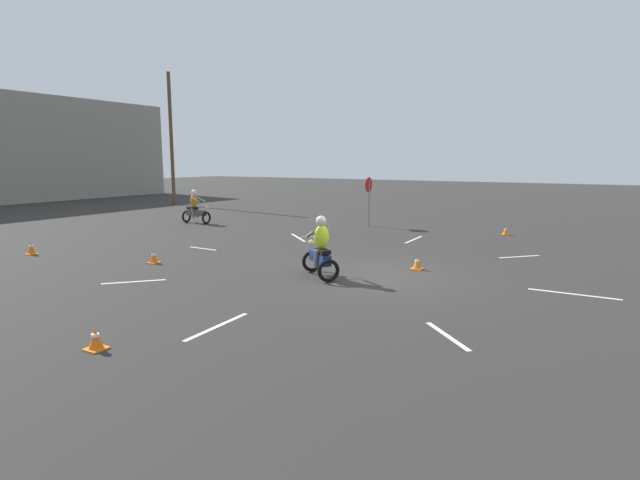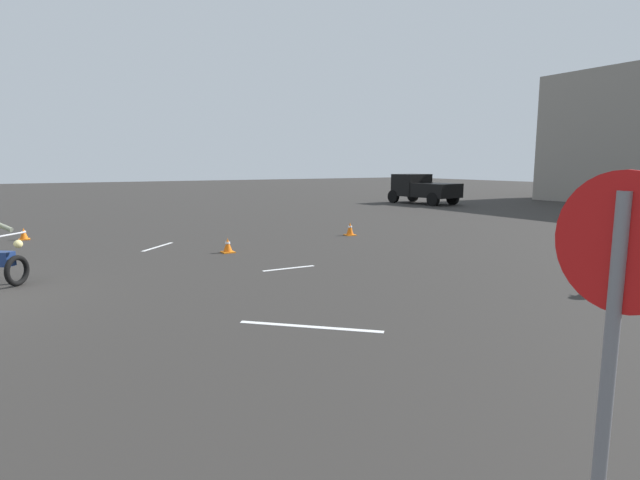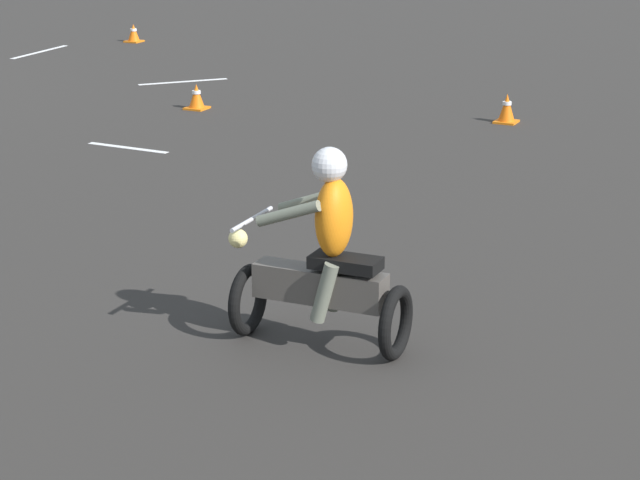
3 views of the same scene
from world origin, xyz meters
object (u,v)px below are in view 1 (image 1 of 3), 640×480
(traffic_cone_near_right, at_px, (506,231))
(traffic_cone_near_left, at_px, (31,248))
(traffic_cone_mid_left, at_px, (154,257))
(utility_pole_near, at_px, (171,140))
(stop_sign, at_px, (369,191))
(traffic_cone_mid_center, at_px, (96,339))
(traffic_cone_far_right, at_px, (417,263))
(motorcycle_rider_background, at_px, (195,209))
(motorcycle_rider_foreground, at_px, (320,250))

(traffic_cone_near_right, bearing_deg, traffic_cone_near_left, 134.49)
(traffic_cone_mid_left, bearing_deg, utility_pole_near, 44.83)
(stop_sign, xyz_separation_m, traffic_cone_near_right, (0.27, -6.18, -1.48))
(traffic_cone_mid_center, distance_m, traffic_cone_far_right, 8.93)
(motorcycle_rider_background, height_order, utility_pole_near, utility_pole_near)
(traffic_cone_far_right, bearing_deg, stop_sign, 33.35)
(motorcycle_rider_foreground, relative_size, stop_sign, 0.72)
(motorcycle_rider_foreground, bearing_deg, traffic_cone_far_right, -1.36)
(stop_sign, relative_size, utility_pole_near, 0.26)
(motorcycle_rider_foreground, bearing_deg, traffic_cone_mid_center, -145.41)
(motorcycle_rider_foreground, height_order, traffic_cone_far_right, motorcycle_rider_foreground)
(traffic_cone_near_right, xyz_separation_m, traffic_cone_far_right, (-8.23, 0.95, 0.02))
(utility_pole_near, bearing_deg, traffic_cone_far_right, -117.62)
(motorcycle_rider_background, xyz_separation_m, utility_pole_near, (6.80, 8.66, 3.74))
(motorcycle_rider_background, bearing_deg, utility_pole_near, -129.71)
(traffic_cone_near_right, relative_size, traffic_cone_mid_center, 0.90)
(traffic_cone_mid_left, bearing_deg, traffic_cone_far_right, -65.94)
(motorcycle_rider_foreground, distance_m, traffic_cone_near_right, 10.83)
(stop_sign, xyz_separation_m, traffic_cone_mid_center, (-16.52, -2.72, -1.46))
(traffic_cone_far_right, height_order, utility_pole_near, utility_pole_near)
(stop_sign, height_order, traffic_cone_mid_left, stop_sign)
(motorcycle_rider_foreground, relative_size, motorcycle_rider_background, 1.00)
(traffic_cone_mid_center, height_order, traffic_cone_far_right, traffic_cone_mid_center)
(traffic_cone_near_left, height_order, utility_pole_near, utility_pole_near)
(motorcycle_rider_foreground, relative_size, utility_pole_near, 0.19)
(traffic_cone_near_left, height_order, traffic_cone_mid_left, traffic_cone_near_left)
(motorcycle_rider_foreground, relative_size, traffic_cone_near_left, 3.85)
(motorcycle_rider_background, distance_m, traffic_cone_mid_left, 9.73)
(stop_sign, relative_size, traffic_cone_near_right, 6.91)
(traffic_cone_mid_left, height_order, utility_pole_near, utility_pole_near)
(traffic_cone_near_right, relative_size, utility_pole_near, 0.04)
(motorcycle_rider_background, height_order, traffic_cone_mid_left, motorcycle_rider_background)
(motorcycle_rider_background, relative_size, traffic_cone_mid_left, 4.26)
(motorcycle_rider_background, bearing_deg, motorcycle_rider_foreground, 57.11)
(traffic_cone_near_left, relative_size, traffic_cone_near_right, 1.30)
(traffic_cone_near_left, height_order, traffic_cone_far_right, traffic_cone_near_left)
(traffic_cone_near_right, bearing_deg, motorcycle_rider_foreground, 164.58)
(motorcycle_rider_foreground, xyz_separation_m, traffic_cone_far_right, (2.20, -1.93, -0.55))
(stop_sign, relative_size, traffic_cone_near_left, 5.33)
(traffic_cone_mid_left, xyz_separation_m, traffic_cone_far_right, (3.22, -7.21, -0.01))
(traffic_cone_mid_center, relative_size, utility_pole_near, 0.04)
(traffic_cone_near_left, xyz_separation_m, traffic_cone_mid_left, (1.09, -4.60, -0.02))
(traffic_cone_far_right, distance_m, utility_pole_near, 24.86)
(traffic_cone_near_right, relative_size, traffic_cone_mid_left, 0.85)
(traffic_cone_mid_center, bearing_deg, motorcycle_rider_background, 38.71)
(motorcycle_rider_background, relative_size, traffic_cone_mid_center, 4.48)
(traffic_cone_mid_center, xyz_separation_m, traffic_cone_mid_left, (5.35, 4.69, 0.01))
(traffic_cone_near_right, bearing_deg, traffic_cone_mid_center, 168.35)
(traffic_cone_mid_center, relative_size, traffic_cone_far_right, 1.01)
(motorcycle_rider_foreground, distance_m, traffic_cone_mid_center, 6.42)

